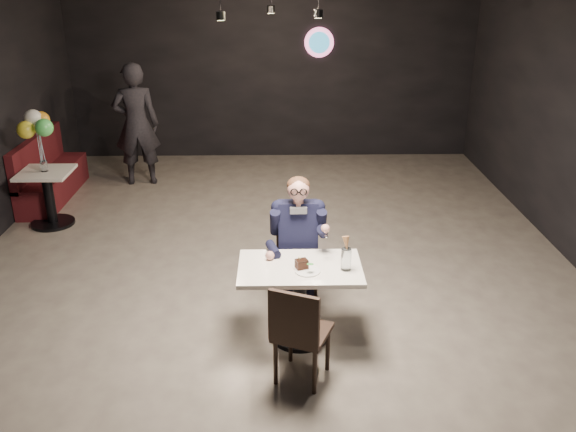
{
  "coord_description": "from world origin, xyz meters",
  "views": [
    {
      "loc": [
        0.06,
        -6.22,
        3.25
      ],
      "look_at": [
        0.17,
        -0.78,
        0.99
      ],
      "focal_mm": 38.0,
      "sensor_mm": 36.0,
      "label": 1
    }
  ],
  "objects_px": {
    "chair_near": "(302,330)",
    "passerby": "(136,124)",
    "booth_bench": "(51,168)",
    "seated_man": "(298,243)",
    "sundae_glass": "(346,259)",
    "balloon_vase": "(44,166)",
    "main_table": "(300,303)",
    "chair_far": "(298,267)",
    "side_table": "(49,196)"
  },
  "relations": [
    {
      "from": "sundae_glass",
      "to": "passerby",
      "type": "xyz_separation_m",
      "value": [
        -2.76,
        4.48,
        0.1
      ]
    },
    {
      "from": "main_table",
      "to": "balloon_vase",
      "type": "relative_size",
      "value": 7.89
    },
    {
      "from": "main_table",
      "to": "passerby",
      "type": "height_order",
      "value": "passerby"
    },
    {
      "from": "main_table",
      "to": "balloon_vase",
      "type": "bearing_deg",
      "value": 139.49
    },
    {
      "from": "chair_near",
      "to": "side_table",
      "type": "bearing_deg",
      "value": 156.73
    },
    {
      "from": "chair_far",
      "to": "passerby",
      "type": "relative_size",
      "value": 0.49
    },
    {
      "from": "booth_bench",
      "to": "seated_man",
      "type": "bearing_deg",
      "value": -42.29
    },
    {
      "from": "main_table",
      "to": "chair_near",
      "type": "distance_m",
      "value": 0.59
    },
    {
      "from": "main_table",
      "to": "side_table",
      "type": "distance_m",
      "value": 4.23
    },
    {
      "from": "booth_bench",
      "to": "balloon_vase",
      "type": "height_order",
      "value": "booth_bench"
    },
    {
      "from": "seated_man",
      "to": "balloon_vase",
      "type": "distance_m",
      "value": 3.89
    },
    {
      "from": "chair_far",
      "to": "chair_near",
      "type": "xyz_separation_m",
      "value": [
        0.0,
        -1.13,
        0.0
      ]
    },
    {
      "from": "seated_man",
      "to": "passerby",
      "type": "height_order",
      "value": "passerby"
    },
    {
      "from": "balloon_vase",
      "to": "sundae_glass",
      "type": "bearing_deg",
      "value": -37.92
    },
    {
      "from": "main_table",
      "to": "balloon_vase",
      "type": "distance_m",
      "value": 4.25
    },
    {
      "from": "seated_man",
      "to": "sundae_glass",
      "type": "distance_m",
      "value": 0.75
    },
    {
      "from": "sundae_glass",
      "to": "passerby",
      "type": "bearing_deg",
      "value": 121.64
    },
    {
      "from": "sundae_glass",
      "to": "main_table",
      "type": "bearing_deg",
      "value": 170.05
    },
    {
      "from": "seated_man",
      "to": "side_table",
      "type": "height_order",
      "value": "seated_man"
    },
    {
      "from": "seated_man",
      "to": "passerby",
      "type": "distance_m",
      "value": 4.53
    },
    {
      "from": "balloon_vase",
      "to": "booth_bench",
      "type": "bearing_deg",
      "value": 106.7
    },
    {
      "from": "seated_man",
      "to": "side_table",
      "type": "bearing_deg",
      "value": 145.66
    },
    {
      "from": "main_table",
      "to": "chair_near",
      "type": "xyz_separation_m",
      "value": [
        0.0,
        -0.58,
        0.09
      ]
    },
    {
      "from": "passerby",
      "to": "sundae_glass",
      "type": "bearing_deg",
      "value": 113.14
    },
    {
      "from": "booth_bench",
      "to": "passerby",
      "type": "xyz_separation_m",
      "value": [
        1.15,
        0.67,
        0.48
      ]
    },
    {
      "from": "chair_near",
      "to": "balloon_vase",
      "type": "bearing_deg",
      "value": 156.73
    },
    {
      "from": "seated_man",
      "to": "booth_bench",
      "type": "xyz_separation_m",
      "value": [
        -3.51,
        3.2,
        -0.25
      ]
    },
    {
      "from": "chair_far",
      "to": "booth_bench",
      "type": "relative_size",
      "value": 0.49
    },
    {
      "from": "sundae_glass",
      "to": "side_table",
      "type": "distance_m",
      "value": 4.6
    },
    {
      "from": "main_table",
      "to": "seated_man",
      "type": "distance_m",
      "value": 0.65
    },
    {
      "from": "chair_near",
      "to": "passerby",
      "type": "relative_size",
      "value": 0.49
    },
    {
      "from": "side_table",
      "to": "balloon_vase",
      "type": "height_order",
      "value": "balloon_vase"
    },
    {
      "from": "seated_man",
      "to": "passerby",
      "type": "relative_size",
      "value": 0.76
    },
    {
      "from": "sundae_glass",
      "to": "booth_bench",
      "type": "xyz_separation_m",
      "value": [
        -3.92,
        3.82,
        -0.38
      ]
    },
    {
      "from": "sundae_glass",
      "to": "passerby",
      "type": "relative_size",
      "value": 0.11
    },
    {
      "from": "side_table",
      "to": "booth_bench",
      "type": "bearing_deg",
      "value": 106.7
    },
    {
      "from": "main_table",
      "to": "sundae_glass",
      "type": "bearing_deg",
      "value": -9.95
    },
    {
      "from": "seated_man",
      "to": "sundae_glass",
      "type": "height_order",
      "value": "seated_man"
    },
    {
      "from": "main_table",
      "to": "sundae_glass",
      "type": "distance_m",
      "value": 0.63
    },
    {
      "from": "chair_far",
      "to": "sundae_glass",
      "type": "xyz_separation_m",
      "value": [
        0.4,
        -0.62,
        0.39
      ]
    },
    {
      "from": "chair_far",
      "to": "seated_man",
      "type": "height_order",
      "value": "seated_man"
    },
    {
      "from": "chair_far",
      "to": "seated_man",
      "type": "bearing_deg",
      "value": 0.0
    },
    {
      "from": "main_table",
      "to": "sundae_glass",
      "type": "relative_size",
      "value": 5.48
    },
    {
      "from": "main_table",
      "to": "chair_near",
      "type": "bearing_deg",
      "value": -90.0
    },
    {
      "from": "balloon_vase",
      "to": "passerby",
      "type": "xyz_separation_m",
      "value": [
        0.85,
        1.67,
        0.13
      ]
    },
    {
      "from": "chair_near",
      "to": "booth_bench",
      "type": "height_order",
      "value": "booth_bench"
    },
    {
      "from": "chair_far",
      "to": "chair_near",
      "type": "height_order",
      "value": "same"
    },
    {
      "from": "sundae_glass",
      "to": "balloon_vase",
      "type": "relative_size",
      "value": 1.44
    },
    {
      "from": "balloon_vase",
      "to": "passerby",
      "type": "relative_size",
      "value": 0.07
    },
    {
      "from": "main_table",
      "to": "chair_far",
      "type": "distance_m",
      "value": 0.56
    }
  ]
}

